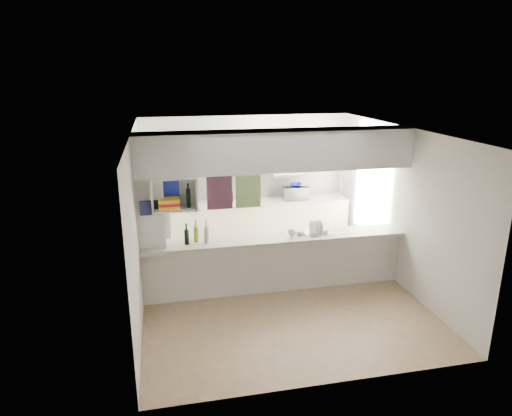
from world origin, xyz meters
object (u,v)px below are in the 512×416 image
object	(u,v)px
bowl	(296,185)
dish_rack	(318,228)
wine_bottles	(197,235)
microwave	(296,193)

from	to	relation	value
bowl	dish_rack	distance (m)	2.06
dish_rack	wine_bottles	world-z (taller)	wine_bottles
microwave	dish_rack	size ratio (longest dim) A/B	1.03
microwave	wine_bottles	bearing A→B (deg)	46.68
bowl	wine_bottles	bearing A→B (deg)	-136.84
microwave	wine_bottles	world-z (taller)	wine_bottles
bowl	microwave	bearing A→B (deg)	31.08
wine_bottles	bowl	bearing A→B (deg)	43.16
dish_rack	bowl	bearing A→B (deg)	72.83
dish_rack	wine_bottles	bearing A→B (deg)	169.51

